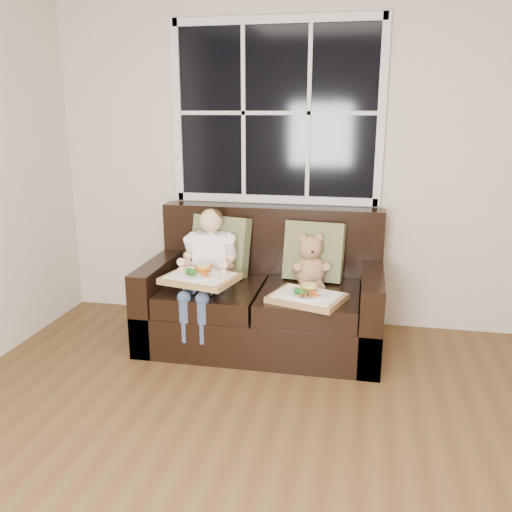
% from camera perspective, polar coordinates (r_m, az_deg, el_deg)
% --- Properties ---
extents(room_walls, '(4.52, 5.02, 2.71)m').
position_cam_1_polar(room_walls, '(1.71, 4.90, 12.20)').
color(room_walls, beige).
rests_on(room_walls, ground).
extents(window_back, '(1.62, 0.04, 1.37)m').
position_cam_1_polar(window_back, '(4.23, 2.12, 14.82)').
color(window_back, black).
rests_on(window_back, room_walls).
extents(loveseat, '(1.70, 0.92, 0.96)m').
position_cam_1_polar(loveseat, '(4.02, 0.85, -4.72)').
color(loveseat, black).
rests_on(loveseat, ground).
extents(pillow_left, '(0.48, 0.30, 0.46)m').
position_cam_1_polar(pillow_left, '(4.13, -3.76, 1.11)').
color(pillow_left, olive).
rests_on(pillow_left, loveseat).
extents(pillow_right, '(0.45, 0.24, 0.45)m').
position_cam_1_polar(pillow_right, '(4.01, 6.12, 0.50)').
color(pillow_right, olive).
rests_on(pillow_right, loveseat).
extents(child, '(0.37, 0.59, 0.83)m').
position_cam_1_polar(child, '(3.90, -5.07, -0.38)').
color(child, white).
rests_on(child, loveseat).
extents(teddy_bear, '(0.26, 0.32, 0.39)m').
position_cam_1_polar(teddy_bear, '(3.89, 5.68, -0.87)').
color(teddy_bear, tan).
rests_on(teddy_bear, loveseat).
extents(tray_left, '(0.54, 0.46, 0.11)m').
position_cam_1_polar(tray_left, '(3.70, -5.88, -2.19)').
color(tray_left, '#AB7F4D').
rests_on(tray_left, child).
extents(tray_right, '(0.55, 0.48, 0.11)m').
position_cam_1_polar(tray_right, '(3.61, 5.38, -4.25)').
color(tray_right, '#AB7F4D').
rests_on(tray_right, loveseat).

